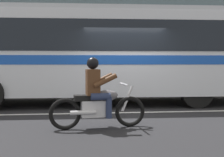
# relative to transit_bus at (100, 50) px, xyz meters

# --- Properties ---
(ground_plane) EXTENTS (60.00, 60.00, 0.00)m
(ground_plane) POSITION_rel_transit_bus_xyz_m (0.70, -1.19, -1.88)
(ground_plane) COLOR black
(sidewalk_curb) EXTENTS (28.00, 3.80, 0.15)m
(sidewalk_curb) POSITION_rel_transit_bus_xyz_m (0.70, 3.91, -1.81)
(sidewalk_curb) COLOR gray
(sidewalk_curb) RESTS_ON ground_plane
(lane_center_stripe) EXTENTS (26.60, 0.14, 0.01)m
(lane_center_stripe) POSITION_rel_transit_bus_xyz_m (0.70, -1.79, -1.88)
(lane_center_stripe) COLOR silver
(lane_center_stripe) RESTS_ON ground_plane
(transit_bus) EXTENTS (11.11, 2.89, 3.22)m
(transit_bus) POSITION_rel_transit_bus_xyz_m (0.00, 0.00, 0.00)
(transit_bus) COLOR silver
(transit_bus) RESTS_ON ground_plane
(motorcycle_with_rider) EXTENTS (2.14, 0.67, 1.56)m
(motorcycle_with_rider) POSITION_rel_transit_bus_xyz_m (-0.24, -3.59, -1.23)
(motorcycle_with_rider) COLOR black
(motorcycle_with_rider) RESTS_ON ground_plane
(fire_hydrant) EXTENTS (0.22, 0.30, 0.75)m
(fire_hydrant) POSITION_rel_transit_bus_xyz_m (1.78, 2.79, -1.36)
(fire_hydrant) COLOR gold
(fire_hydrant) RESTS_ON sidewalk_curb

